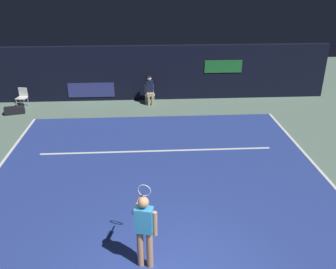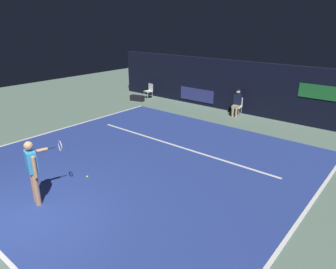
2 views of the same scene
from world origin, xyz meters
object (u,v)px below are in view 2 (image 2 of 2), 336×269
line_judge_on_chair (237,102)px  equipment_bag (137,98)px  courtside_chair_near (149,90)px  tennis_ball (87,177)px  tennis_player (34,169)px

line_judge_on_chair → equipment_bag: 6.07m
courtside_chair_near → equipment_bag: courtside_chair_near is taller
line_judge_on_chair → tennis_ball: line_judge_on_chair is taller
courtside_chair_near → line_judge_on_chair: bearing=0.5°
tennis_player → tennis_ball: (-0.14, 1.62, -0.94)m
line_judge_on_chair → tennis_ball: bearing=-92.5°
line_judge_on_chair → equipment_bag: bearing=-170.6°
line_judge_on_chair → courtside_chair_near: bearing=-179.5°
equipment_bag → courtside_chair_near: bearing=69.6°
tennis_ball → equipment_bag: 9.51m
courtside_chair_near → equipment_bag: size_ratio=1.05×
line_judge_on_chair → equipment_bag: (-5.96, -0.98, -0.53)m
tennis_ball → line_judge_on_chair: bearing=87.5°
tennis_player → equipment_bag: bearing=121.5°
tennis_player → courtside_chair_near: bearing=118.7°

